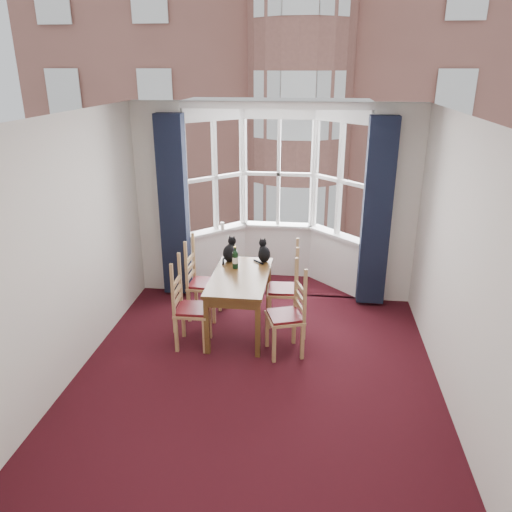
% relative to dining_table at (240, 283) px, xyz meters
% --- Properties ---
extents(floor, '(4.50, 4.50, 0.00)m').
position_rel_dining_table_xyz_m(floor, '(0.32, -1.07, -0.67)').
color(floor, black).
rests_on(floor, ground).
extents(ceiling, '(4.50, 4.50, 0.00)m').
position_rel_dining_table_xyz_m(ceiling, '(0.32, -1.07, 2.13)').
color(ceiling, white).
rests_on(ceiling, floor).
extents(wall_left, '(0.00, 4.50, 4.50)m').
position_rel_dining_table_xyz_m(wall_left, '(-1.68, -1.07, 0.73)').
color(wall_left, silver).
rests_on(wall_left, floor).
extents(wall_right, '(0.00, 4.50, 4.50)m').
position_rel_dining_table_xyz_m(wall_right, '(2.32, -1.07, 0.73)').
color(wall_right, silver).
rests_on(wall_right, floor).
extents(wall_near, '(4.00, 0.00, 4.00)m').
position_rel_dining_table_xyz_m(wall_near, '(0.32, -3.32, 0.73)').
color(wall_near, silver).
rests_on(wall_near, floor).
extents(wall_back_pier_left, '(0.70, 0.12, 2.80)m').
position_rel_dining_table_xyz_m(wall_back_pier_left, '(-1.33, 1.18, 0.73)').
color(wall_back_pier_left, silver).
rests_on(wall_back_pier_left, floor).
extents(wall_back_pier_right, '(0.70, 0.12, 2.80)m').
position_rel_dining_table_xyz_m(wall_back_pier_right, '(1.97, 1.18, 0.73)').
color(wall_back_pier_right, silver).
rests_on(wall_back_pier_right, floor).
extents(bay_window, '(2.76, 0.94, 2.80)m').
position_rel_dining_table_xyz_m(bay_window, '(0.32, 1.68, 0.73)').
color(bay_window, white).
rests_on(bay_window, floor).
extents(curtain_left, '(0.38, 0.22, 2.60)m').
position_rel_dining_table_xyz_m(curtain_left, '(-1.10, 1.00, 0.68)').
color(curtain_left, black).
rests_on(curtain_left, floor).
extents(curtain_right, '(0.38, 0.22, 2.60)m').
position_rel_dining_table_xyz_m(curtain_right, '(1.74, 1.00, 0.68)').
color(curtain_right, black).
rests_on(curtain_right, floor).
extents(dining_table, '(0.72, 1.32, 0.77)m').
position_rel_dining_table_xyz_m(dining_table, '(0.00, 0.00, 0.00)').
color(dining_table, brown).
rests_on(dining_table, floor).
extents(chair_left_near, '(0.41, 0.43, 0.92)m').
position_rel_dining_table_xyz_m(chair_left_near, '(-0.61, -0.44, -0.19)').
color(chair_left_near, tan).
rests_on(chair_left_near, floor).
extents(chair_left_far, '(0.41, 0.43, 0.92)m').
position_rel_dining_table_xyz_m(chair_left_far, '(-0.63, 0.33, -0.19)').
color(chair_left_far, tan).
rests_on(chair_left_far, floor).
extents(chair_right_near, '(0.51, 0.53, 0.92)m').
position_rel_dining_table_xyz_m(chair_right_near, '(0.69, -0.45, -0.19)').
color(chair_right_near, tan).
rests_on(chair_right_near, floor).
extents(chair_right_far, '(0.42, 0.44, 0.92)m').
position_rel_dining_table_xyz_m(chair_right_far, '(0.61, 0.28, -0.19)').
color(chair_right_far, tan).
rests_on(chair_right_far, floor).
extents(cat_left, '(0.24, 0.29, 0.35)m').
position_rel_dining_table_xyz_m(cat_left, '(-0.21, 0.49, 0.24)').
color(cat_left, black).
rests_on(cat_left, dining_table).
extents(cat_right, '(0.23, 0.27, 0.32)m').
position_rel_dining_table_xyz_m(cat_right, '(0.25, 0.52, 0.23)').
color(cat_right, black).
rests_on(cat_right, dining_table).
extents(wine_bottle, '(0.08, 0.08, 0.30)m').
position_rel_dining_table_xyz_m(wine_bottle, '(-0.10, 0.24, 0.24)').
color(wine_bottle, black).
rests_on(wine_bottle, dining_table).
extents(candle_tall, '(0.06, 0.06, 0.12)m').
position_rel_dining_table_xyz_m(candle_tall, '(-0.50, 1.53, 0.26)').
color(candle_tall, white).
rests_on(candle_tall, bay_window).
extents(street, '(80.00, 80.00, 0.00)m').
position_rel_dining_table_xyz_m(street, '(0.32, 31.18, -6.67)').
color(street, '#333335').
rests_on(street, ground).
extents(tenement_building, '(18.40, 7.80, 15.20)m').
position_rel_dining_table_xyz_m(tenement_building, '(0.32, 12.94, 0.93)').
color(tenement_building, '#955A4D').
rests_on(tenement_building, street).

